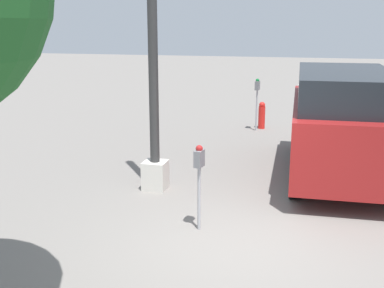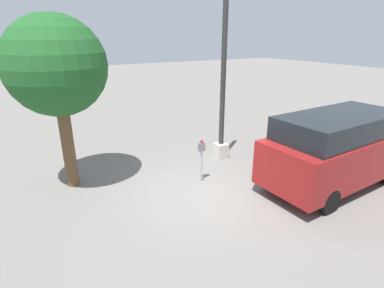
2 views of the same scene
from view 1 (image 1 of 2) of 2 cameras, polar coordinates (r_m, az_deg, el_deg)
ground_plane at (r=7.17m, az=5.08°, el=-11.82°), size 80.00×80.00×0.00m
parking_meter_near at (r=7.29m, az=0.86°, el=-2.85°), size 0.21×0.14×1.36m
parking_meter_far at (r=14.35m, az=7.73°, el=6.07°), size 0.21×0.14×1.56m
lamp_post at (r=8.98m, az=-4.56°, el=6.25°), size 0.44×0.44×5.46m
parked_van at (r=10.29m, az=17.34°, el=2.64°), size 4.91×2.12×2.22m
fire_hydrant at (r=14.79m, az=8.27°, el=3.39°), size 0.20×0.20×0.82m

